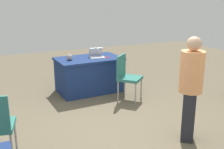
{
  "coord_description": "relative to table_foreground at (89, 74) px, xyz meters",
  "views": [
    {
      "loc": [
        1.61,
        3.6,
        2.1
      ],
      "look_at": [
        -0.19,
        -0.23,
        0.9
      ],
      "focal_mm": 44.05,
      "sensor_mm": 36.0,
      "label": 1
    }
  ],
  "objects": [
    {
      "name": "table_foreground",
      "position": [
        0.0,
        0.0,
        0.0
      ],
      "size": [
        1.47,
        0.94,
        0.78
      ],
      "rotation": [
        0.0,
        0.0,
        0.04
      ],
      "color": "navy",
      "rests_on": "ground"
    },
    {
      "name": "yarn_ball",
      "position": [
        0.45,
        0.04,
        0.45
      ],
      "size": [
        0.13,
        0.13,
        0.13
      ],
      "primitive_type": "sphere",
      "color": "gray",
      "rests_on": "table_foreground"
    },
    {
      "name": "person_attendee_standing",
      "position": [
        -0.55,
        2.73,
        0.48
      ],
      "size": [
        0.48,
        0.48,
        1.57
      ],
      "rotation": [
        0.0,
        0.0,
        0.87
      ],
      "color": "#26262D",
      "rests_on": "ground"
    },
    {
      "name": "chair_tucked_right",
      "position": [
        -0.53,
        0.83,
        0.15
      ],
      "size": [
        0.62,
        0.62,
        0.94
      ],
      "rotation": [
        0.0,
        0.0,
        0.72
      ],
      "color": "#9E9993",
      "rests_on": "ground"
    },
    {
      "name": "ground_plane",
      "position": [
        0.49,
        2.07,
        -0.39
      ],
      "size": [
        14.4,
        14.4,
        0.0
      ],
      "primitive_type": "plane",
      "color": "brown"
    },
    {
      "name": "scissors_red",
      "position": [
        -0.39,
        0.14,
        0.39
      ],
      "size": [
        0.1,
        0.18,
        0.01
      ],
      "primitive_type": "cube",
      "rotation": [
        0.0,
        0.0,
        1.93
      ],
      "color": "red",
      "rests_on": "table_foreground"
    },
    {
      "name": "laptop_silver",
      "position": [
        -0.18,
        0.03,
        0.43
      ],
      "size": [
        0.35,
        0.33,
        0.21
      ],
      "rotation": [
        0.0,
        0.0,
        -0.13
      ],
      "color": "silver",
      "rests_on": "table_foreground"
    }
  ]
}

